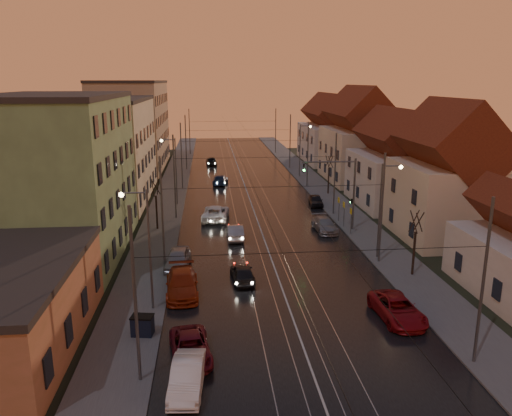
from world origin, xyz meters
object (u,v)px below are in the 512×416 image
object	(u,v)px
driving_car_0	(242,273)
parked_left_1	(190,348)
parked_right_1	(324,225)
dumpster	(143,326)
parked_left_0	(187,376)
parked_right_2	(316,200)
street_lamp_3	(302,145)
street_lamp_2	(173,165)
parked_left_2	(182,284)
parked_left_3	(178,259)
driving_car_3	(220,180)
driving_car_4	(212,161)
driving_car_2	(216,213)
parked_right_0	(397,309)
traffic_light_mast	(344,185)
street_lamp_1	(384,202)
driving_car_1	(235,232)
street_lamp_0	(144,238)

from	to	relation	value
driving_car_0	parked_left_1	bearing A→B (deg)	67.58
parked_right_1	dumpster	size ratio (longest dim) A/B	3.81
parked_left_0	parked_right_2	bearing A→B (deg)	72.86
street_lamp_3	parked_left_1	bearing A→B (deg)	-107.01
dumpster	street_lamp_2	bearing A→B (deg)	99.57
parked_left_2	parked_right_2	size ratio (longest dim) A/B	1.42
parked_left_2	parked_left_3	bearing A→B (deg)	93.25
parked_left_0	dumpster	xyz separation A→B (m)	(-2.76, 5.34, 0.00)
parked_right_1	dumpster	bearing A→B (deg)	-130.93
driving_car_3	parked_right_2	size ratio (longest dim) A/B	1.25
driving_car_3	driving_car_4	world-z (taller)	driving_car_4
driving_car_2	parked_left_0	size ratio (longest dim) A/B	1.33
street_lamp_3	parked_left_2	bearing A→B (deg)	-111.18
street_lamp_3	parked_right_1	size ratio (longest dim) A/B	1.75
driving_car_4	dumpster	world-z (taller)	driving_car_4
parked_left_0	parked_right_0	size ratio (longest dim) A/B	0.85
street_lamp_3	parked_left_3	bearing A→B (deg)	-114.52
traffic_light_mast	parked_right_2	distance (m)	10.99
traffic_light_mast	street_lamp_1	bearing A→B (deg)	-82.09
driving_car_0	driving_car_1	world-z (taller)	driving_car_1
street_lamp_1	parked_right_2	bearing A→B (deg)	94.92
driving_car_1	parked_left_1	distance (m)	20.77
driving_car_2	driving_car_4	size ratio (longest dim) A/B	1.29
street_lamp_2	driving_car_3	size ratio (longest dim) A/B	1.70
traffic_light_mast	parked_right_1	distance (m)	4.32
street_lamp_1	parked_left_3	xyz separation A→B (m)	(-16.70, -0.62, -4.11)
parked_right_1	parked_right_2	xyz separation A→B (m)	(1.33, 10.21, -0.02)
driving_car_2	driving_car_3	bearing A→B (deg)	-86.63
traffic_light_mast	parked_left_1	size ratio (longest dim) A/B	1.61
driving_car_1	parked_right_2	size ratio (longest dim) A/B	1.12
parked_left_1	parked_left_3	size ratio (longest dim) A/B	0.98
parked_left_0	parked_left_2	size ratio (longest dim) A/B	0.79
driving_car_2	parked_left_0	world-z (taller)	driving_car_2
traffic_light_mast	parked_left_2	world-z (taller)	traffic_light_mast
street_lamp_2	parked_right_2	world-z (taller)	street_lamp_2
driving_car_3	parked_right_1	distance (m)	25.66
parked_left_3	parked_right_0	distance (m)	17.30
parked_right_2	dumpster	bearing A→B (deg)	-113.74
traffic_light_mast	parked_left_3	world-z (taller)	traffic_light_mast
parked_left_2	street_lamp_0	bearing A→B (deg)	-134.59
driving_car_2	driving_car_4	bearing A→B (deg)	-83.39
street_lamp_0	parked_left_0	distance (m)	10.17
street_lamp_1	parked_left_3	bearing A→B (deg)	-177.86
street_lamp_2	parked_left_2	size ratio (longest dim) A/B	1.50
parked_right_0	street_lamp_0	bearing A→B (deg)	166.90
driving_car_2	driving_car_4	world-z (taller)	driving_car_2
parked_left_1	street_lamp_2	bearing A→B (deg)	87.72
street_lamp_0	parked_left_3	distance (m)	8.58
driving_car_3	parked_left_3	distance (m)	32.73
driving_car_1	driving_car_4	world-z (taller)	driving_car_4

